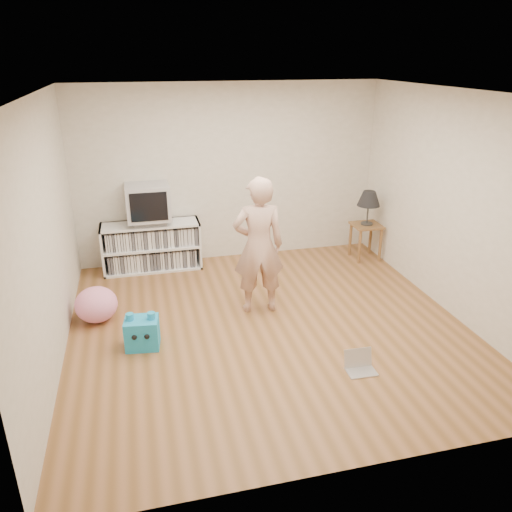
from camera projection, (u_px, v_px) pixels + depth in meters
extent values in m
plane|color=brown|center=(268.00, 326.00, 5.83)|extent=(4.50, 4.50, 0.00)
cube|color=beige|center=(229.00, 174.00, 7.36)|extent=(4.50, 0.02, 2.60)
cube|color=beige|center=(358.00, 322.00, 3.32)|extent=(4.50, 0.02, 2.60)
cube|color=beige|center=(46.00, 237.00, 4.84)|extent=(0.02, 4.50, 2.60)
cube|color=beige|center=(454.00, 206.00, 5.84)|extent=(0.02, 4.50, 2.60)
cube|color=white|center=(270.00, 93.00, 4.85)|extent=(4.50, 4.50, 0.01)
cube|color=white|center=(151.00, 241.00, 7.44)|extent=(1.40, 0.03, 0.70)
cube|color=white|center=(103.00, 250.00, 7.10)|extent=(0.03, 0.45, 0.70)
cube|color=white|center=(199.00, 242.00, 7.40)|extent=(0.03, 0.45, 0.70)
cube|color=white|center=(154.00, 267.00, 7.38)|extent=(1.40, 0.45, 0.03)
cube|color=white|center=(152.00, 246.00, 7.25)|extent=(1.34, 0.45, 0.03)
cube|color=white|center=(150.00, 224.00, 7.12)|extent=(1.40, 0.45, 0.03)
cube|color=silver|center=(152.00, 246.00, 7.25)|extent=(1.26, 0.36, 0.64)
cube|color=gray|center=(150.00, 221.00, 7.10)|extent=(0.45, 0.35, 0.07)
cube|color=#ABABB0|center=(148.00, 202.00, 7.00)|extent=(0.60, 0.52, 0.50)
cube|color=black|center=(149.00, 207.00, 6.76)|extent=(0.50, 0.01, 0.40)
cylinder|color=brown|center=(360.00, 247.00, 7.47)|extent=(0.04, 0.04, 0.52)
cylinder|color=brown|center=(380.00, 245.00, 7.54)|extent=(0.04, 0.04, 0.52)
cylinder|color=brown|center=(350.00, 239.00, 7.77)|extent=(0.04, 0.04, 0.52)
cylinder|color=brown|center=(370.00, 238.00, 7.85)|extent=(0.04, 0.04, 0.52)
cube|color=brown|center=(367.00, 225.00, 7.55)|extent=(0.42, 0.42, 0.03)
cylinder|color=#333333|center=(367.00, 224.00, 7.54)|extent=(0.18, 0.18, 0.02)
cylinder|color=#333333|center=(368.00, 213.00, 7.48)|extent=(0.02, 0.02, 0.32)
imported|color=#CDA08B|center=(259.00, 246.00, 5.89)|extent=(0.64, 0.45, 1.68)
cube|color=silver|center=(361.00, 372.00, 4.98)|extent=(0.30, 0.21, 0.01)
cube|color=silver|center=(358.00, 358.00, 5.03)|extent=(0.29, 0.07, 0.19)
cube|color=black|center=(358.00, 358.00, 5.03)|extent=(0.26, 0.05, 0.15)
cube|color=#4970C4|center=(365.00, 355.00, 5.25)|extent=(0.09, 0.11, 0.02)
cube|color=#1998D3|center=(142.00, 333.00, 5.36)|extent=(0.39, 0.32, 0.33)
cylinder|color=#1998D3|center=(130.00, 317.00, 5.27)|extent=(0.08, 0.08, 0.07)
cylinder|color=#1998D3|center=(151.00, 316.00, 5.29)|extent=(0.08, 0.08, 0.07)
sphere|color=black|center=(134.00, 337.00, 5.20)|extent=(0.06, 0.06, 0.06)
sphere|color=black|center=(147.00, 337.00, 5.22)|extent=(0.06, 0.06, 0.06)
ellipsoid|color=pink|center=(96.00, 305.00, 5.87)|extent=(0.56, 0.56, 0.42)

